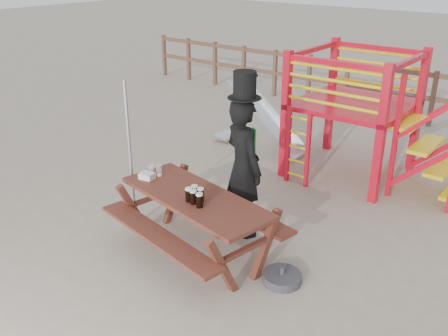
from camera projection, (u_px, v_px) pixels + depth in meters
ground at (202, 260)px, 6.11m from camera, size 60.00×60.00×0.00m
back_fence at (410, 89)px, 10.87m from camera, size 15.09×0.09×1.20m
playground_fort at (348, 111)px, 8.20m from camera, size 4.71×1.84×2.10m
picnic_table at (195, 217)px, 6.09m from camera, size 2.27×1.75×0.80m
man_with_hat at (243, 164)px, 6.39m from camera, size 0.79×0.67×2.18m
metal_pole at (130, 157)px, 6.51m from camera, size 0.04×0.04×2.04m
parasol_base at (282, 278)px, 5.70m from camera, size 0.45×0.45×0.19m
paper_bag at (147, 176)px, 6.40m from camera, size 0.20×0.17×0.08m
stout_pints at (195, 196)px, 5.77m from camera, size 0.27×0.20×0.17m
empty_glasses at (155, 171)px, 6.48m from camera, size 0.16×0.14×0.15m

